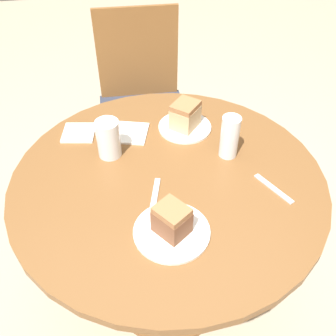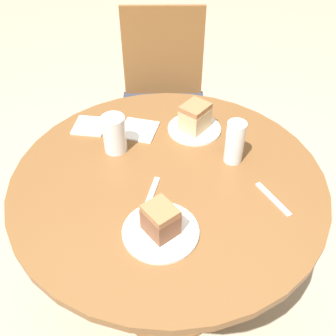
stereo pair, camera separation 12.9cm
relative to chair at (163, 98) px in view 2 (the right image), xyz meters
name	(u,v)px [view 2 (the right image)]	position (x,y,z in m)	size (l,w,h in m)	color
ground_plane	(168,292)	(0.01, -0.88, -0.49)	(8.00, 8.00, 0.00)	tan
table	(168,209)	(0.01, -0.88, 0.08)	(1.06, 1.06, 0.74)	brown
chair	(163,98)	(0.00, 0.00, 0.00)	(0.46, 0.42, 0.95)	brown
plate_near	(161,231)	(-0.02, -1.11, 0.25)	(0.22, 0.22, 0.01)	white
plate_far	(194,129)	(0.11, -0.62, 0.25)	(0.20, 0.20, 0.01)	white
cake_slice_near	(160,220)	(-0.02, -1.11, 0.30)	(0.12, 0.12, 0.10)	brown
cake_slice_far	(195,117)	(0.11, -0.62, 0.31)	(0.13, 0.13, 0.10)	tan
glass_lemonade	(115,135)	(-0.18, -0.73, 0.31)	(0.08, 0.08, 0.14)	silver
glass_water	(234,144)	(0.24, -0.80, 0.32)	(0.06, 0.06, 0.16)	silver
napkin_stack	(139,130)	(-0.10, -0.62, 0.25)	(0.16, 0.16, 0.01)	white
fork	(150,198)	(-0.05, -0.98, 0.25)	(0.07, 0.19, 0.00)	silver
spoon	(273,199)	(0.34, -0.99, 0.25)	(0.09, 0.15, 0.00)	silver
napkin_side	(90,126)	(-0.29, -0.59, 0.25)	(0.14, 0.14, 0.01)	white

